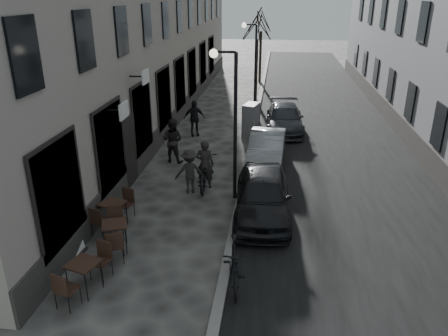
% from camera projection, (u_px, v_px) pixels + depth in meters
% --- Properties ---
extents(ground, '(120.00, 120.00, 0.00)m').
position_uv_depth(ground, '(208.00, 314.00, 9.83)').
color(ground, '#33302E').
rests_on(ground, ground).
extents(road, '(7.30, 60.00, 0.00)m').
position_uv_depth(road, '(322.00, 122.00, 24.11)').
color(road, black).
rests_on(road, ground).
extents(kerb, '(0.25, 60.00, 0.12)m').
position_uv_depth(kerb, '(256.00, 119.00, 24.50)').
color(kerb, gray).
rests_on(kerb, ground).
extents(streetlamp_near, '(0.90, 0.28, 5.09)m').
position_uv_depth(streetlamp_near, '(230.00, 110.00, 14.18)').
color(streetlamp_near, black).
rests_on(streetlamp_near, ground).
extents(streetlamp_far, '(0.90, 0.28, 5.09)m').
position_uv_depth(streetlamp_far, '(253.00, 58.00, 25.21)').
color(streetlamp_far, black).
rests_on(streetlamp_far, ground).
extents(tree_near, '(2.40, 2.40, 5.70)m').
position_uv_depth(tree_near, '(257.00, 27.00, 27.40)').
color(tree_near, black).
rests_on(tree_near, ground).
extents(tree_far, '(2.40, 2.40, 5.70)m').
position_uv_depth(tree_far, '(261.00, 21.00, 32.91)').
color(tree_far, black).
rests_on(tree_far, ground).
extents(bistro_set_a, '(0.90, 1.69, 0.97)m').
position_uv_depth(bistro_set_a, '(84.00, 274.00, 10.39)').
color(bistro_set_a, '#331F16').
rests_on(bistro_set_a, ground).
extents(bistro_set_b, '(0.98, 1.70, 0.97)m').
position_uv_depth(bistro_set_b, '(115.00, 234.00, 12.11)').
color(bistro_set_b, '#331F16').
rests_on(bistro_set_b, ground).
extents(bistro_set_c, '(0.93, 1.68, 0.96)m').
position_uv_depth(bistro_set_c, '(113.00, 212.00, 13.31)').
color(bistro_set_c, '#331F16').
rests_on(bistro_set_c, ground).
extents(sign_board, '(0.38, 0.59, 0.99)m').
position_uv_depth(sign_board, '(75.00, 240.00, 11.98)').
color(sign_board, black).
rests_on(sign_board, ground).
extents(utility_cabinet, '(0.86, 1.22, 1.65)m').
position_uv_depth(utility_cabinet, '(251.00, 120.00, 21.53)').
color(utility_cabinet, slate).
rests_on(utility_cabinet, ground).
extents(bicycle, '(0.78, 2.14, 1.12)m').
position_uv_depth(bicycle, '(205.00, 173.00, 15.99)').
color(bicycle, black).
rests_on(bicycle, ground).
extents(cyclist_rider, '(0.67, 0.45, 1.82)m').
position_uv_depth(cyclist_rider, '(205.00, 164.00, 15.86)').
color(cyclist_rider, '#272622').
rests_on(cyclist_rider, ground).
extents(pedestrian_near, '(1.05, 0.89, 1.89)m').
position_uv_depth(pedestrian_near, '(173.00, 140.00, 18.28)').
color(pedestrian_near, black).
rests_on(pedestrian_near, ground).
extents(pedestrian_mid, '(1.17, 0.87, 1.62)m').
position_uv_depth(pedestrian_mid, '(190.00, 171.00, 15.49)').
color(pedestrian_mid, '#272522').
rests_on(pedestrian_mid, ground).
extents(pedestrian_far, '(1.14, 0.80, 1.80)m').
position_uv_depth(pedestrian_far, '(194.00, 118.00, 21.62)').
color(pedestrian_far, black).
rests_on(pedestrian_far, ground).
extents(car_near, '(1.91, 4.41, 1.48)m').
position_uv_depth(car_near, '(262.00, 195.00, 13.85)').
color(car_near, black).
rests_on(car_near, ground).
extents(car_mid, '(1.61, 4.11, 1.33)m').
position_uv_depth(car_mid, '(267.00, 148.00, 18.19)').
color(car_mid, gray).
rests_on(car_mid, ground).
extents(car_far, '(1.98, 4.54, 1.30)m').
position_uv_depth(car_far, '(285.00, 118.00, 22.49)').
color(car_far, '#31333A').
rests_on(car_far, ground).
extents(moped, '(0.83, 2.03, 1.18)m').
position_uv_depth(moped, '(234.00, 264.00, 10.60)').
color(moped, black).
rests_on(moped, ground).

